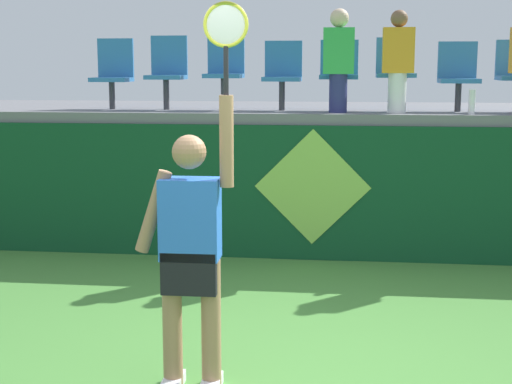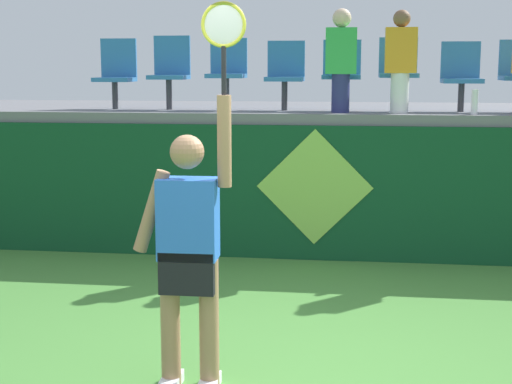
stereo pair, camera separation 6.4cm
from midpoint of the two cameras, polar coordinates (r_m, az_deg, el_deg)
The scene contains 14 objects.
court_back_wall at distance 8.44m, azimuth 3.41°, elevation -0.00°, with size 10.92×0.20×1.49m, color #0F4223.
spectator_platform at distance 9.68m, azimuth 3.94°, elevation 6.01°, with size 10.92×2.79×0.12m, color slate.
tennis_player at distance 4.96m, azimuth -5.22°, elevation -4.20°, with size 0.75×0.27×2.52m.
water_bottle at distance 8.53m, azimuth 15.65°, elevation 6.51°, with size 0.07×0.07×0.27m, color white.
stadium_chair_0 at distance 9.43m, azimuth -10.82°, elevation 8.85°, with size 0.44×0.42×0.84m.
stadium_chair_1 at distance 9.25m, azimuth -6.85°, elevation 9.10°, with size 0.44×0.42×0.87m.
stadium_chair_2 at distance 9.11m, azimuth -2.57°, elevation 9.14°, with size 0.44×0.42×0.84m.
stadium_chair_3 at distance 9.02m, azimuth 1.80°, elevation 8.95°, with size 0.44×0.42×0.81m.
stadium_chair_4 at distance 8.98m, azimuth 6.02°, elevation 9.01°, with size 0.44×0.42×0.82m.
stadium_chair_5 at distance 9.00m, azimuth 10.19°, elevation 9.03°, with size 0.44×0.42×0.84m.
stadium_chair_6 at distance 9.07m, azimuth 14.69°, elevation 8.56°, with size 0.44×0.42×0.79m.
spectator_0 at distance 8.58m, azimuth 6.00°, elevation 9.93°, with size 0.34×0.21×1.14m.
spectator_2 at distance 8.59m, azimuth 10.37°, elevation 9.71°, with size 0.34×0.20×1.12m.
wall_signage_mount at distance 8.49m, azimuth 3.97°, elevation -5.08°, with size 1.27×0.01×1.45m.
Camera 1 is at (0.46, -4.84, 2.14)m, focal length 53.44 mm.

